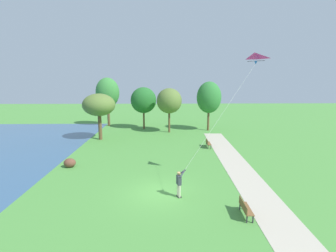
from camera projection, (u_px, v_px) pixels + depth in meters
name	position (u px, v px, depth m)	size (l,w,h in m)	color
ground_plane	(158.00, 193.00, 16.52)	(120.00, 120.00, 0.00)	#4C8E3D
walkway_path	(247.00, 180.00, 18.63)	(2.40, 32.00, 0.02)	#B7AD99
person_kite_flyer	(179.00, 182.00, 15.77)	(0.63, 0.50, 1.83)	#232328
flying_kite	(254.00, 60.00, 15.94)	(5.22, 2.05, 7.32)	#E02D9E
park_bench_near_walkway	(245.00, 208.00, 13.64)	(0.49, 1.51, 0.88)	brown
park_bench_far_walkway	(208.00, 143.00, 27.39)	(0.49, 1.51, 0.88)	brown
tree_treeline_right	(169.00, 101.00, 34.34)	(3.50, 3.70, 6.25)	brown
tree_treeline_left	(99.00, 105.00, 30.23)	(3.98, 3.84, 5.76)	brown
tree_lakeside_far	(209.00, 98.00, 35.60)	(3.53, 3.36, 7.14)	brown
tree_lakeside_near	(108.00, 93.00, 39.08)	(3.70, 3.29, 7.71)	brown
tree_behind_path	(144.00, 100.00, 36.91)	(3.83, 3.29, 6.29)	brown
lakeside_shrub	(70.00, 163.00, 21.25)	(1.02, 0.82, 0.78)	brown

